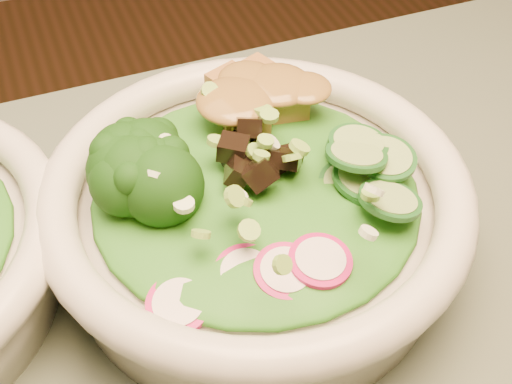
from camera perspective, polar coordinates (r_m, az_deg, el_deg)
name	(u,v)px	position (r m, az deg, el deg)	size (l,w,h in m)	color
salad_bowl	(256,214)	(0.48, 0.00, -1.74)	(0.29, 0.29, 0.08)	beige
lettuce_bed	(256,191)	(0.47, 0.00, 0.09)	(0.22, 0.22, 0.03)	#1C5712
broccoli_florets	(152,177)	(0.46, -8.34, 1.23)	(0.09, 0.07, 0.05)	black
radish_slices	(265,270)	(0.42, 0.76, -6.27)	(0.12, 0.04, 0.02)	#AD0D54
cucumber_slices	(363,175)	(0.47, 8.57, 1.32)	(0.07, 0.07, 0.04)	#9FC26C
mushroom_heap	(255,160)	(0.47, -0.05, 2.54)	(0.07, 0.07, 0.04)	black
tofu_cubes	(255,112)	(0.51, -0.06, 6.45)	(0.10, 0.06, 0.04)	olive
peanut_sauce	(255,96)	(0.50, -0.06, 7.70)	(0.07, 0.06, 0.02)	brown
scallion_garnish	(256,162)	(0.45, 0.00, 2.44)	(0.20, 0.20, 0.03)	#7EB740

